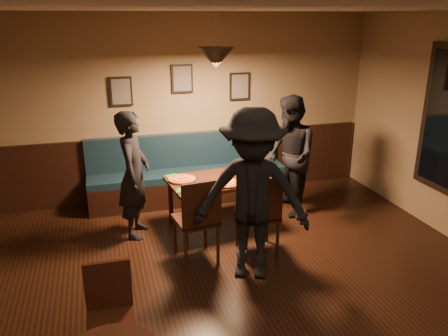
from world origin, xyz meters
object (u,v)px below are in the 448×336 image
diner_front (252,196)px  cafe_chair_far (111,320)px  booth_bench (188,170)px  tabasco_bottle (257,171)px  soda_glass (266,176)px  diner_left (134,175)px  chair_near_left (196,218)px  chair_near_right (258,213)px  diner_right (290,156)px  dining_table (217,203)px

diner_front → cafe_chair_far: (-1.53, -0.97, -0.51)m
booth_bench → cafe_chair_far: size_ratio=3.49×
cafe_chair_far → tabasco_bottle: bearing=-131.5°
soda_glass → tabasco_bottle: (-0.03, 0.24, -0.01)m
diner_left → chair_near_left: bearing=-125.6°
diner_front → soda_glass: diner_front is taller
chair_near_left → cafe_chair_far: 1.80m
chair_near_right → diner_right: size_ratio=0.60×
booth_bench → tabasco_bottle: size_ratio=24.03×
dining_table → chair_near_left: chair_near_left is taller
tabasco_bottle → dining_table: bearing=179.2°
booth_bench → cafe_chair_far: booth_bench is taller
diner_left → cafe_chair_far: diner_left is taller
dining_table → soda_glass: soda_glass is taller
chair_near_right → diner_left: bearing=150.4°
chair_near_right → soda_glass: 0.68m
diner_right → booth_bench: bearing=-120.7°
dining_table → diner_right: (1.11, 0.15, 0.52)m
dining_table → tabasco_bottle: (0.57, -0.01, 0.40)m
booth_bench → tabasco_bottle: (0.76, -0.98, 0.24)m
soda_glass → chair_near_left: bearing=-154.1°
tabasco_bottle → cafe_chair_far: (-2.06, -2.24, -0.31)m
chair_near_left → diner_front: bearing=-52.9°
diner_left → soda_glass: diner_left is taller
booth_bench → diner_right: 1.58m
booth_bench → diner_right: bearing=-32.4°
chair_near_right → soda_glass: chair_near_right is taller
diner_left → diner_front: bearing=-122.1°
dining_table → chair_near_left: size_ratio=1.22×
diner_left → tabasco_bottle: bearing=-74.4°
dining_table → chair_near_right: (0.29, -0.81, 0.17)m
diner_right → soda_glass: size_ratio=12.49×
diner_front → cafe_chair_far: bearing=-125.7°
booth_bench → soda_glass: size_ratio=21.88×
chair_near_right → diner_front: diner_front is taller
chair_near_left → diner_left: 1.07m
diner_right → soda_glass: bearing=-50.1°
chair_near_right → cafe_chair_far: chair_near_right is taller
diner_left → diner_front: (1.12, -1.33, 0.12)m
chair_near_left → diner_front: diner_front is taller
chair_near_left → diner_left: bearing=118.7°
diner_left → diner_right: 2.18m
diner_left → soda_glass: size_ratio=12.03×
chair_near_left → tabasco_bottle: bearing=28.5°
diner_right → cafe_chair_far: bearing=-45.7°
diner_left → chair_near_right: bearing=-104.6°
dining_table → diner_right: 1.23m
diner_right → diner_front: bearing=-35.2°
chair_near_right → diner_front: bearing=-114.6°
diner_right → cafe_chair_far: diner_right is taller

